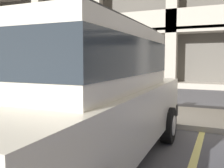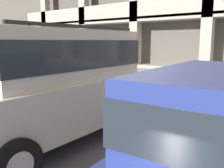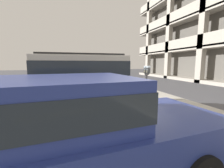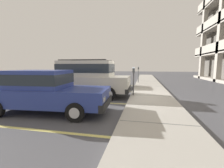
{
  "view_description": "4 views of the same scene",
  "coord_description": "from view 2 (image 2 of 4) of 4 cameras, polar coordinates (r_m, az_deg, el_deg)",
  "views": [
    {
      "loc": [
        1.96,
        -5.3,
        1.52
      ],
      "look_at": [
        -0.15,
        -0.54,
        1.02
      ],
      "focal_mm": 40.0,
      "sensor_mm": 36.0,
      "label": 1
    },
    {
      "loc": [
        3.75,
        -5.13,
        1.79
      ],
      "look_at": [
        0.11,
        -0.54,
        0.78
      ],
      "focal_mm": 40.0,
      "sensor_mm": 36.0,
      "label": 2
    },
    {
      "loc": [
        5.42,
        -2.7,
        1.72
      ],
      "look_at": [
        0.22,
        -1.18,
        0.98
      ],
      "focal_mm": 24.0,
      "sensor_mm": 36.0,
      "label": 3
    },
    {
      "loc": [
        8.15,
        0.87,
        1.69
      ],
      "look_at": [
        0.36,
        -0.77,
        0.73
      ],
      "focal_mm": 24.0,
      "sensor_mm": 36.0,
      "label": 4
    }
  ],
  "objects": [
    {
      "name": "parking_meter_far",
      "position": [
        11.61,
        -23.3,
        5.7
      ],
      "size": [
        0.15,
        0.12,
        1.52
      ],
      "color": "#595B60",
      "rests_on": "sidewalk"
    },
    {
      "name": "sidewalk",
      "position": [
        7.64,
        7.91,
        -3.36
      ],
      "size": [
        40.0,
        2.2,
        0.12
      ],
      "color": "#ADA89E",
      "rests_on": "ground_plane"
    },
    {
      "name": "ground_plane",
      "position": [
        6.61,
        2.12,
        -6.34
      ],
      "size": [
        80.0,
        80.0,
        0.1
      ],
      "color": "#4C4C51"
    },
    {
      "name": "silver_suv",
      "position": [
        4.63,
        -12.41,
        0.88
      ],
      "size": [
        2.06,
        4.8,
        2.03
      ],
      "rotation": [
        0.0,
        0.0,
        0.01
      ],
      "color": "beige",
      "rests_on": "ground_plane"
    },
    {
      "name": "parking_meter_near",
      "position": [
        6.65,
        4.11,
        5.1
      ],
      "size": [
        0.35,
        0.12,
        1.51
      ],
      "color": "#47474C",
      "rests_on": "sidewalk"
    },
    {
      "name": "parking_stall_lines",
      "position": [
        4.65,
        8.13,
        -12.85
      ],
      "size": [
        13.05,
        4.8,
        0.01
      ],
      "color": "#DBD16B",
      "rests_on": "ground_plane"
    }
  ]
}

